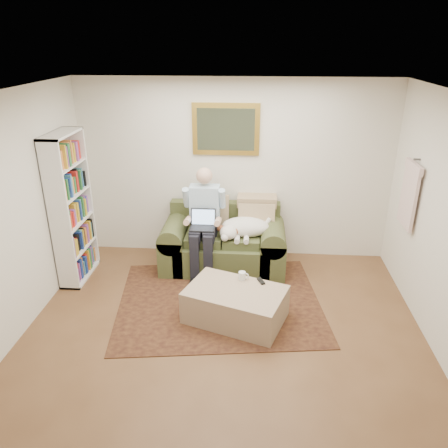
# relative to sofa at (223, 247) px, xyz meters

# --- Properties ---
(room_shell) EXTENTS (4.51, 5.00, 2.61)m
(room_shell) POSITION_rel_sofa_xyz_m (0.12, -1.67, 1.00)
(room_shell) COLOR brown
(room_shell) RESTS_ON ground
(rug) EXTENTS (2.74, 2.31, 0.01)m
(rug) POSITION_rel_sofa_xyz_m (0.02, -0.95, -0.30)
(rug) COLOR black
(rug) RESTS_ON room_shell
(sofa) EXTENTS (1.74, 0.89, 1.04)m
(sofa) POSITION_rel_sofa_xyz_m (0.00, 0.00, 0.00)
(sofa) COLOR #484C28
(sofa) RESTS_ON room_shell
(seated_man) EXTENTS (0.57, 0.82, 1.46)m
(seated_man) POSITION_rel_sofa_xyz_m (-0.26, -0.16, 0.43)
(seated_man) COLOR #8CB8D8
(seated_man) RESTS_ON sofa
(laptop) EXTENTS (0.34, 0.27, 0.24)m
(laptop) POSITION_rel_sofa_xyz_m (-0.26, -0.23, 0.47)
(laptop) COLOR black
(laptop) RESTS_ON seated_man
(sleeping_dog) EXTENTS (0.72, 0.45, 0.27)m
(sleeping_dog) POSITION_rel_sofa_xyz_m (0.31, -0.09, 0.37)
(sleeping_dog) COLOR white
(sleeping_dog) RESTS_ON sofa
(ottoman) EXTENTS (1.28, 1.03, 0.40)m
(ottoman) POSITION_rel_sofa_xyz_m (0.24, -1.31, -0.10)
(ottoman) COLOR tan
(ottoman) RESTS_ON room_shell
(coffee_mug) EXTENTS (0.08, 0.08, 0.10)m
(coffee_mug) POSITION_rel_sofa_xyz_m (0.31, -1.06, 0.15)
(coffee_mug) COLOR white
(coffee_mug) RESTS_ON ottoman
(tv_remote) EXTENTS (0.10, 0.16, 0.02)m
(tv_remote) POSITION_rel_sofa_xyz_m (0.53, -1.10, 0.11)
(tv_remote) COLOR black
(tv_remote) RESTS_ON ottoman
(bookshelf) EXTENTS (0.28, 0.80, 2.00)m
(bookshelf) POSITION_rel_sofa_xyz_m (-1.98, -0.43, 0.70)
(bookshelf) COLOR white
(bookshelf) RESTS_ON room_shell
(wall_mirror) EXTENTS (0.94, 0.04, 0.72)m
(wall_mirror) POSITION_rel_sofa_xyz_m (-0.00, 0.45, 1.60)
(wall_mirror) COLOR gold
(wall_mirror) RESTS_ON room_shell
(hanging_shirt) EXTENTS (0.06, 0.52, 0.90)m
(hanging_shirt) POSITION_rel_sofa_xyz_m (2.31, -0.43, 1.05)
(hanging_shirt) COLOR beige
(hanging_shirt) RESTS_ON room_shell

